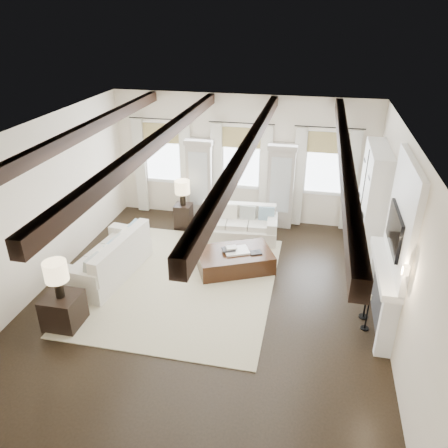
% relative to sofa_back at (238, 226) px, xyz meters
% --- Properties ---
extents(ground, '(7.50, 7.50, 0.00)m').
position_rel_sofa_back_xyz_m(ground, '(-0.13, -2.62, -0.32)').
color(ground, black).
rests_on(ground, ground).
extents(room_shell, '(6.54, 7.54, 3.22)m').
position_rel_sofa_back_xyz_m(room_shell, '(0.62, -1.72, 1.57)').
color(room_shell, '#F5E7CE').
rests_on(room_shell, ground).
extents(area_rug, '(3.67, 4.25, 0.02)m').
position_rel_sofa_back_xyz_m(area_rug, '(-0.76, -2.13, -0.31)').
color(area_rug, '#BCB190').
rests_on(area_rug, ground).
extents(sofa_back, '(1.92, 0.99, 0.80)m').
position_rel_sofa_back_xyz_m(sofa_back, '(0.00, 0.00, 0.00)').
color(sofa_back, silver).
rests_on(sofa_back, ground).
extents(sofa_left, '(1.19, 2.20, 0.90)m').
position_rel_sofa_back_xyz_m(sofa_left, '(-2.26, -2.18, 0.05)').
color(sofa_left, silver).
rests_on(sofa_left, ground).
extents(ottoman, '(1.81, 1.53, 0.41)m').
position_rel_sofa_back_xyz_m(ottoman, '(0.19, -1.39, -0.12)').
color(ottoman, black).
rests_on(ottoman, ground).
extents(tray, '(0.61, 0.56, 0.04)m').
position_rel_sofa_back_xyz_m(tray, '(0.22, -1.37, 0.11)').
color(tray, white).
rests_on(tray, ottoman).
extents(book_lower, '(0.32, 0.29, 0.04)m').
position_rel_sofa_back_xyz_m(book_lower, '(0.06, -1.41, 0.15)').
color(book_lower, '#262628').
rests_on(book_lower, tray).
extents(book_upper, '(0.27, 0.25, 0.03)m').
position_rel_sofa_back_xyz_m(book_upper, '(0.11, -1.39, 0.18)').
color(book_upper, beige).
rests_on(book_upper, book_lower).
extents(book_loose, '(0.29, 0.26, 0.03)m').
position_rel_sofa_back_xyz_m(book_loose, '(0.63, -1.35, 0.10)').
color(book_loose, '#262628').
rests_on(book_loose, ottoman).
extents(side_table_front, '(0.60, 0.60, 0.60)m').
position_rel_sofa_back_xyz_m(side_table_front, '(-2.37, -3.82, -0.02)').
color(side_table_front, black).
rests_on(side_table_front, ground).
extents(lamp_front, '(0.39, 0.39, 0.68)m').
position_rel_sofa_back_xyz_m(lamp_front, '(-2.37, -3.82, 0.74)').
color(lamp_front, black).
rests_on(lamp_front, side_table_front).
extents(side_table_back, '(0.41, 0.41, 0.61)m').
position_rel_sofa_back_xyz_m(side_table_back, '(-1.45, 0.29, -0.01)').
color(side_table_back, black).
rests_on(side_table_back, ground).
extents(lamp_back, '(0.37, 0.37, 0.63)m').
position_rel_sofa_back_xyz_m(lamp_back, '(-1.45, 0.29, 0.72)').
color(lamp_back, black).
rests_on(lamp_back, side_table_back).
extents(candlestick_near, '(0.14, 0.14, 0.71)m').
position_rel_sofa_back_xyz_m(candlestick_near, '(2.77, -2.84, -0.02)').
color(candlestick_near, black).
rests_on(candlestick_near, ground).
extents(candlestick_far, '(0.17, 0.17, 0.83)m').
position_rel_sofa_back_xyz_m(candlestick_far, '(2.77, -2.52, 0.03)').
color(candlestick_far, black).
rests_on(candlestick_far, ground).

